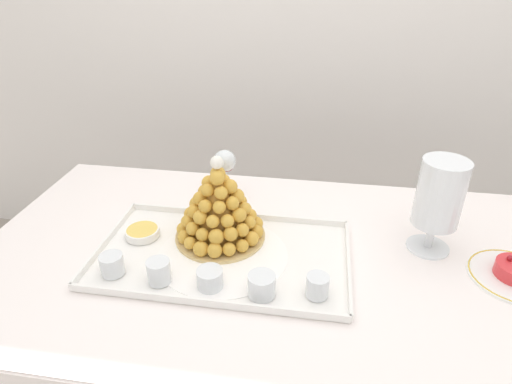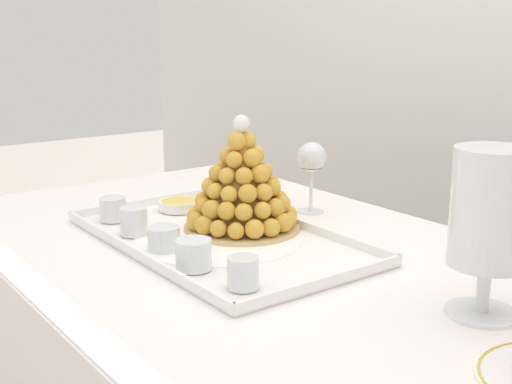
{
  "view_description": "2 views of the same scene",
  "coord_description": "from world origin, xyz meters",
  "px_view_note": "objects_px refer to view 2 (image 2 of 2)",
  "views": [
    {
      "loc": [
        0.04,
        -0.89,
        1.43
      ],
      "look_at": [
        -0.11,
        0.03,
        0.91
      ],
      "focal_mm": 30.14,
      "sensor_mm": 36.0,
      "label": 1
    },
    {
      "loc": [
        0.88,
        -0.73,
        1.16
      ],
      "look_at": [
        -0.06,
        -0.03,
        0.87
      ],
      "focal_mm": 46.81,
      "sensor_mm": 36.0,
      "label": 2
    }
  ],
  "objects_px": {
    "macaron_goblet": "(490,212)",
    "wine_glass": "(312,160)",
    "dessert_cup_mid_right": "(194,255)",
    "creme_brulee_ramekin": "(179,205)",
    "dessert_cup_mid_left": "(134,222)",
    "serving_tray": "(218,240)",
    "dessert_cup_right": "(243,274)",
    "croquembouche": "(242,187)",
    "dessert_cup_centre": "(164,239)",
    "dessert_cup_left": "(113,210)"
  },
  "relations": [
    {
      "from": "dessert_cup_mid_left",
      "to": "croquembouche",
      "type": "bearing_deg",
      "value": 63.47
    },
    {
      "from": "dessert_cup_mid_right",
      "to": "creme_brulee_ramekin",
      "type": "distance_m",
      "value": 0.4
    },
    {
      "from": "dessert_cup_mid_left",
      "to": "macaron_goblet",
      "type": "distance_m",
      "value": 0.71
    },
    {
      "from": "croquembouche",
      "to": "dessert_cup_centre",
      "type": "distance_m",
      "value": 0.21
    },
    {
      "from": "serving_tray",
      "to": "creme_brulee_ramekin",
      "type": "xyz_separation_m",
      "value": [
        -0.24,
        0.05,
        0.01
      ]
    },
    {
      "from": "dessert_cup_mid_left",
      "to": "macaron_goblet",
      "type": "height_order",
      "value": "macaron_goblet"
    },
    {
      "from": "wine_glass",
      "to": "croquembouche",
      "type": "bearing_deg",
      "value": -81.34
    },
    {
      "from": "creme_brulee_ramekin",
      "to": "macaron_goblet",
      "type": "xyz_separation_m",
      "value": [
        0.76,
        0.08,
        0.14
      ]
    },
    {
      "from": "dessert_cup_mid_right",
      "to": "creme_brulee_ramekin",
      "type": "xyz_separation_m",
      "value": [
        -0.36,
        0.18,
        -0.01
      ]
    },
    {
      "from": "dessert_cup_centre",
      "to": "dessert_cup_right",
      "type": "xyz_separation_m",
      "value": [
        0.25,
        0.01,
        0.0
      ]
    },
    {
      "from": "dessert_cup_right",
      "to": "serving_tray",
      "type": "bearing_deg",
      "value": 155.24
    },
    {
      "from": "wine_glass",
      "to": "dessert_cup_left",
      "type": "bearing_deg",
      "value": -114.55
    },
    {
      "from": "croquembouche",
      "to": "dessert_cup_left",
      "type": "relative_size",
      "value": 4.3
    },
    {
      "from": "serving_tray",
      "to": "dessert_cup_mid_left",
      "type": "distance_m",
      "value": 0.18
    },
    {
      "from": "dessert_cup_mid_left",
      "to": "dessert_cup_centre",
      "type": "xyz_separation_m",
      "value": [
        0.12,
        0.0,
        -0.01
      ]
    },
    {
      "from": "dessert_cup_centre",
      "to": "wine_glass",
      "type": "bearing_deg",
      "value": 97.59
    },
    {
      "from": "croquembouche",
      "to": "dessert_cup_mid_left",
      "type": "bearing_deg",
      "value": -116.53
    },
    {
      "from": "creme_brulee_ramekin",
      "to": "wine_glass",
      "type": "xyz_separation_m",
      "value": [
        0.18,
        0.25,
        0.1
      ]
    },
    {
      "from": "dessert_cup_mid_left",
      "to": "dessert_cup_right",
      "type": "distance_m",
      "value": 0.37
    },
    {
      "from": "dessert_cup_mid_right",
      "to": "dessert_cup_right",
      "type": "distance_m",
      "value": 0.12
    },
    {
      "from": "dessert_cup_mid_left",
      "to": "dessert_cup_right",
      "type": "bearing_deg",
      "value": 1.6
    },
    {
      "from": "dessert_cup_mid_left",
      "to": "creme_brulee_ramekin",
      "type": "xyz_separation_m",
      "value": [
        -0.11,
        0.17,
        -0.01
      ]
    },
    {
      "from": "creme_brulee_ramekin",
      "to": "serving_tray",
      "type": "bearing_deg",
      "value": -11.52
    },
    {
      "from": "creme_brulee_ramekin",
      "to": "macaron_goblet",
      "type": "relative_size",
      "value": 0.37
    },
    {
      "from": "serving_tray",
      "to": "dessert_cup_right",
      "type": "height_order",
      "value": "dessert_cup_right"
    },
    {
      "from": "dessert_cup_right",
      "to": "macaron_goblet",
      "type": "height_order",
      "value": "macaron_goblet"
    },
    {
      "from": "dessert_cup_left",
      "to": "macaron_goblet",
      "type": "relative_size",
      "value": 0.22
    },
    {
      "from": "serving_tray",
      "to": "croquembouche",
      "type": "height_order",
      "value": "croquembouche"
    },
    {
      "from": "macaron_goblet",
      "to": "wine_glass",
      "type": "bearing_deg",
      "value": 163.43
    },
    {
      "from": "creme_brulee_ramekin",
      "to": "dessert_cup_mid_left",
      "type": "bearing_deg",
      "value": -56.8
    },
    {
      "from": "serving_tray",
      "to": "dessert_cup_mid_right",
      "type": "relative_size",
      "value": 10.1
    },
    {
      "from": "dessert_cup_right",
      "to": "croquembouche",
      "type": "bearing_deg",
      "value": 144.69
    },
    {
      "from": "croquembouche",
      "to": "creme_brulee_ramekin",
      "type": "height_order",
      "value": "croquembouche"
    },
    {
      "from": "macaron_goblet",
      "to": "wine_glass",
      "type": "xyz_separation_m",
      "value": [
        -0.59,
        0.17,
        -0.04
      ]
    },
    {
      "from": "dessert_cup_mid_left",
      "to": "dessert_cup_mid_right",
      "type": "bearing_deg",
      "value": -1.69
    },
    {
      "from": "dessert_cup_right",
      "to": "creme_brulee_ramekin",
      "type": "height_order",
      "value": "dessert_cup_right"
    },
    {
      "from": "dessert_cup_left",
      "to": "dessert_cup_right",
      "type": "relative_size",
      "value": 1.09
    },
    {
      "from": "serving_tray",
      "to": "dessert_cup_left",
      "type": "bearing_deg",
      "value": -155.27
    },
    {
      "from": "creme_brulee_ramekin",
      "to": "dessert_cup_centre",
      "type": "bearing_deg",
      "value": -35.95
    },
    {
      "from": "croquembouche",
      "to": "macaron_goblet",
      "type": "bearing_deg",
      "value": 4.82
    },
    {
      "from": "serving_tray",
      "to": "creme_brulee_ramekin",
      "type": "distance_m",
      "value": 0.24
    },
    {
      "from": "croquembouche",
      "to": "dessert_cup_mid_left",
      "type": "height_order",
      "value": "croquembouche"
    },
    {
      "from": "dessert_cup_mid_left",
      "to": "wine_glass",
      "type": "distance_m",
      "value": 0.44
    },
    {
      "from": "dessert_cup_left",
      "to": "dessert_cup_mid_left",
      "type": "bearing_deg",
      "value": -4.67
    },
    {
      "from": "macaron_goblet",
      "to": "creme_brulee_ramekin",
      "type": "bearing_deg",
      "value": -174.34
    },
    {
      "from": "dessert_cup_right",
      "to": "macaron_goblet",
      "type": "distance_m",
      "value": 0.39
    },
    {
      "from": "serving_tray",
      "to": "dessert_cup_mid_left",
      "type": "height_order",
      "value": "dessert_cup_mid_left"
    },
    {
      "from": "macaron_goblet",
      "to": "wine_glass",
      "type": "height_order",
      "value": "macaron_goblet"
    },
    {
      "from": "dessert_cup_centre",
      "to": "dessert_cup_mid_right",
      "type": "relative_size",
      "value": 0.97
    },
    {
      "from": "serving_tray",
      "to": "dessert_cup_left",
      "type": "xyz_separation_m",
      "value": [
        -0.24,
        -0.11,
        0.03
      ]
    }
  ]
}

